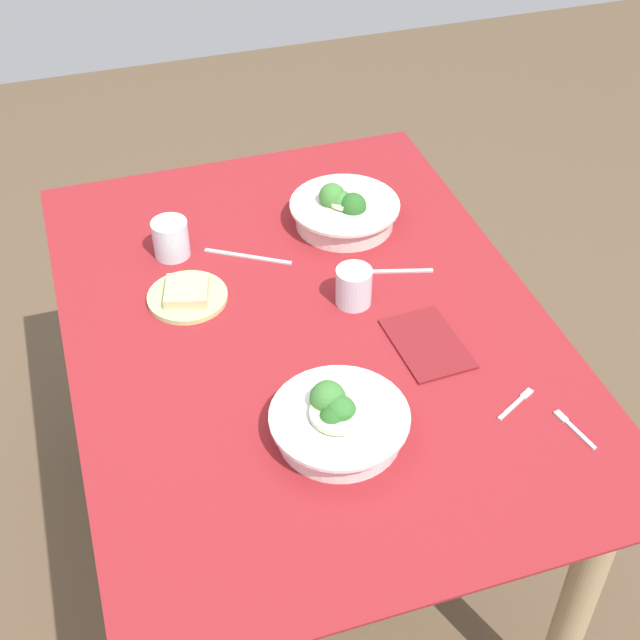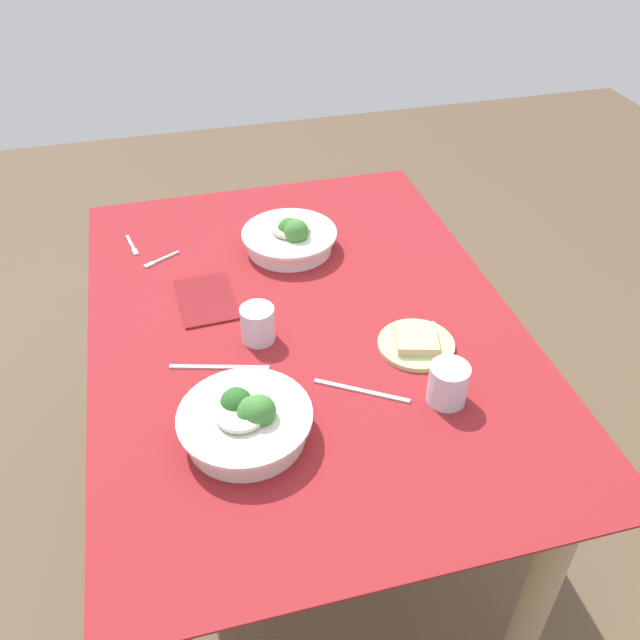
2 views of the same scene
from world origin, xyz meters
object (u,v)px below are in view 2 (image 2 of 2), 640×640
at_px(table_knife_right, 362,391).
at_px(fork_by_near_bowl, 132,246).
at_px(bread_side_plate, 416,343).
at_px(fork_by_far_bowl, 160,260).
at_px(table_knife_left, 219,367).
at_px(broccoli_bowl_far, 290,238).
at_px(napkin_folded_upper, 206,299).
at_px(water_glass_center, 258,324).
at_px(broccoli_bowl_near, 246,421).
at_px(water_glass_side, 448,384).

bearing_deg(table_knife_right, fork_by_near_bowl, 154.60).
distance_m(bread_side_plate, fork_by_far_bowl, 0.72).
bearing_deg(table_knife_left, broccoli_bowl_far, -105.21).
bearing_deg(fork_by_near_bowl, napkin_folded_upper, 17.69).
relative_size(water_glass_center, fork_by_far_bowl, 0.87).
distance_m(broccoli_bowl_near, table_knife_right, 0.26).
relative_size(bread_side_plate, napkin_folded_upper, 0.87).
height_order(water_glass_center, table_knife_left, water_glass_center).
bearing_deg(fork_by_far_bowl, napkin_folded_upper, 86.92).
xyz_separation_m(fork_by_far_bowl, napkin_folded_upper, (0.20, 0.10, 0.00)).
bearing_deg(fork_by_near_bowl, broccoli_bowl_far, 62.13).
xyz_separation_m(broccoli_bowl_near, table_knife_right, (-0.06, 0.25, -0.04)).
bearing_deg(fork_by_far_bowl, table_knife_right, 93.24).
bearing_deg(fork_by_far_bowl, water_glass_center, 88.81).
height_order(water_glass_side, table_knife_right, water_glass_side).
bearing_deg(table_knife_right, broccoli_bowl_near, -135.07).
height_order(water_glass_center, fork_by_near_bowl, water_glass_center).
bearing_deg(water_glass_side, napkin_folded_upper, -136.63).
bearing_deg(water_glass_side, fork_by_near_bowl, -141.42).
distance_m(broccoli_bowl_far, water_glass_center, 0.38).
bearing_deg(table_knife_right, broccoli_bowl_far, 124.49).
relative_size(broccoli_bowl_far, table_knife_left, 1.18).
bearing_deg(water_glass_center, table_knife_right, 38.35).
height_order(bread_side_plate, table_knife_right, bread_side_plate).
xyz_separation_m(water_glass_side, fork_by_far_bowl, (-0.66, -0.53, -0.04)).
distance_m(water_glass_center, napkin_folded_upper, 0.20).
bearing_deg(broccoli_bowl_far, napkin_folded_upper, -55.24).
xyz_separation_m(water_glass_center, table_knife_right, (0.22, 0.18, -0.04)).
bearing_deg(water_glass_center, water_glass_side, 49.59).
xyz_separation_m(broccoli_bowl_near, fork_by_near_bowl, (-0.74, -0.19, -0.04)).
height_order(water_glass_side, table_knife_left, water_glass_side).
bearing_deg(napkin_folded_upper, water_glass_center, 29.43).
bearing_deg(water_glass_side, broccoli_bowl_far, -163.69).
xyz_separation_m(water_glass_center, napkin_folded_upper, (-0.17, -0.10, -0.04)).
distance_m(table_knife_left, napkin_folded_upper, 0.25).
bearing_deg(broccoli_bowl_near, fork_by_near_bowl, -165.82).
distance_m(broccoli_bowl_near, fork_by_near_bowl, 0.77).
bearing_deg(water_glass_center, napkin_folded_upper, -150.57).
relative_size(broccoli_bowl_far, water_glass_center, 2.99).
relative_size(broccoli_bowl_near, water_glass_center, 3.06).
distance_m(bread_side_plate, napkin_folded_upper, 0.52).
relative_size(water_glass_side, fork_by_near_bowl, 0.84).
relative_size(broccoli_bowl_far, bread_side_plate, 1.47).
height_order(water_glass_center, fork_by_far_bowl, water_glass_center).
distance_m(table_knife_right, napkin_folded_upper, 0.48).
bearing_deg(fork_by_near_bowl, table_knife_right, 20.72).
bearing_deg(broccoli_bowl_near, bread_side_plate, 111.57).
xyz_separation_m(broccoli_bowl_near, napkin_folded_upper, (-0.45, -0.02, -0.04)).
bearing_deg(fork_by_near_bowl, bread_side_plate, 33.98).
distance_m(fork_by_near_bowl, table_knife_left, 0.56).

